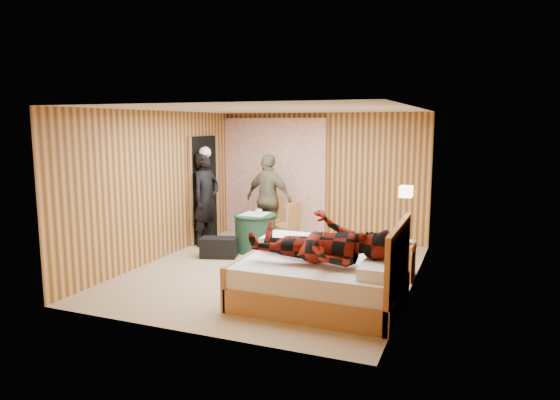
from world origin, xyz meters
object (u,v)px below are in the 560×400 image
at_px(woman_standing, 206,199).
at_px(chair_near, 289,222).
at_px(man_on_bed, 321,231).
at_px(nightstand, 400,259).
at_px(bed, 324,278).
at_px(man_at_table, 269,199).
at_px(chair_far, 269,216).
at_px(wall_lamp, 406,192).
at_px(duffel_bag, 219,247).
at_px(round_table, 255,232).

bearing_deg(woman_standing, chair_near, -67.93).
bearing_deg(man_on_bed, nightstand, 65.98).
xyz_separation_m(bed, woman_standing, (-2.96, 2.12, 0.57)).
bearing_deg(man_at_table, chair_far, 139.28).
distance_m(nightstand, woman_standing, 3.83).
relative_size(wall_lamp, duffel_bag, 0.43).
bearing_deg(woman_standing, chair_far, -51.59).
height_order(chair_near, woman_standing, woman_standing).
height_order(bed, nightstand, bed).
height_order(duffel_bag, woman_standing, woman_standing).
xyz_separation_m(duffel_bag, man_on_bed, (2.35, -1.65, 0.81)).
bearing_deg(duffel_bag, man_at_table, 56.01).
bearing_deg(wall_lamp, chair_far, 156.00).
distance_m(chair_far, woman_standing, 1.25).
bearing_deg(man_at_table, woman_standing, 41.07).
bearing_deg(bed, duffel_bag, 148.48).
bearing_deg(nightstand, duffel_bag, 179.76).
height_order(chair_far, man_at_table, man_at_table).
bearing_deg(nightstand, woman_standing, 169.18).
height_order(round_table, man_on_bed, man_on_bed).
bearing_deg(bed, wall_lamp, 61.42).
distance_m(wall_lamp, round_table, 2.94).
height_order(nightstand, chair_far, chair_far).
bearing_deg(chair_far, nightstand, -9.77).
bearing_deg(round_table, chair_far, 87.95).
bearing_deg(man_at_table, bed, 137.26).
bearing_deg(man_at_table, wall_lamp, 167.51).
height_order(chair_far, chair_near, chair_far).
distance_m(nightstand, man_on_bed, 1.93).
distance_m(man_at_table, man_on_bed, 3.52).
distance_m(bed, nightstand, 1.60).
bearing_deg(chair_far, man_at_table, 143.08).
distance_m(duffel_bag, woman_standing, 1.19).
bearing_deg(round_table, wall_lamp, -12.12).
relative_size(nightstand, duffel_bag, 0.92).
relative_size(nightstand, woman_standing, 0.32).
relative_size(wall_lamp, woman_standing, 0.15).
distance_m(chair_near, woman_standing, 1.63).
height_order(bed, man_on_bed, man_on_bed).
relative_size(nightstand, man_at_table, 0.33).
bearing_deg(chair_near, round_table, -39.27).
height_order(duffel_bag, man_on_bed, man_on_bed).
bearing_deg(chair_far, bed, -38.96).
relative_size(bed, man_at_table, 1.18).
relative_size(chair_far, man_at_table, 0.54).
height_order(round_table, chair_far, chair_far).
xyz_separation_m(round_table, chair_far, (0.02, 0.62, 0.19)).
bearing_deg(chair_far, man_on_bed, -40.77).
bearing_deg(duffel_bag, bed, -48.14).
height_order(duffel_bag, man_at_table, man_at_table).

